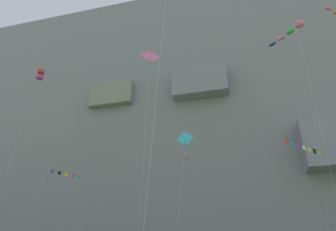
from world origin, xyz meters
The scene contains 7 objects.
cliff_face centered at (0.01, 69.75, 34.68)m, with size 180.00×33.27×69.37m.
kite_box_upper_left centered at (-25.07, 37.25, 32.94)m, with size 2.56×5.52×33.94m.
kite_banner_upper_right centered at (-17.08, 36.74, 13.98)m, with size 4.01×7.66×15.20m.
kite_banner_front_field centered at (13.87, 39.82, 16.55)m, with size 5.23×7.75×17.23m.
kite_diamond_upper_mid centered at (-4.26, 32.84, 28.71)m, with size 2.59×3.49×30.54m.
kite_windsock_high_center centered at (11.86, 25.19, 22.72)m, with size 3.25×4.57×23.21m.
kite_diamond_low_right centered at (-0.38, 36.38, 17.82)m, with size 2.47×4.01×19.35m.
Camera 1 is at (5.62, 2.85, 2.71)m, focal length 31.74 mm.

